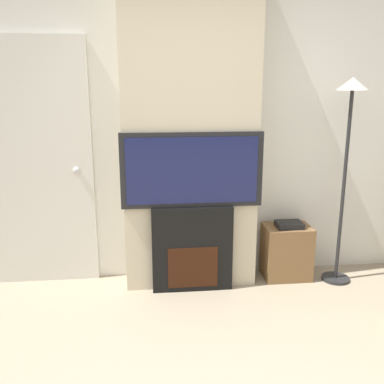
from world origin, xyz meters
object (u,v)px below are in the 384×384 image
at_px(fireplace, 192,248).
at_px(floor_lamp, 348,135).
at_px(television, 192,170).
at_px(media_stand, 286,251).

xyz_separation_m(fireplace, floor_lamp, (1.29, 0.02, 0.93)).
bearing_deg(floor_lamp, television, -179.04).
xyz_separation_m(television, media_stand, (0.86, 0.14, -0.78)).
bearing_deg(television, floor_lamp, 0.96).
bearing_deg(media_stand, television, -171.06).
height_order(fireplace, television, television).
bearing_deg(television, fireplace, 90.00).
height_order(television, media_stand, television).
xyz_separation_m(fireplace, television, (0.00, -0.00, 0.67)).
relative_size(fireplace, television, 0.64).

